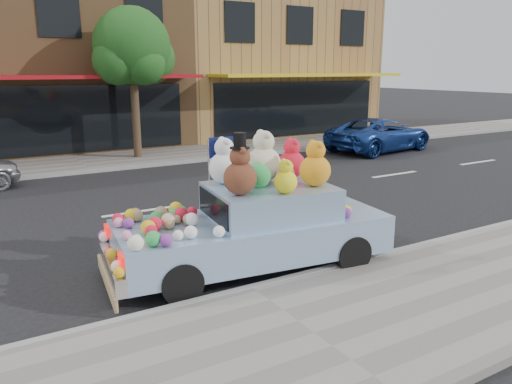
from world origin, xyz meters
TOP-DOWN VIEW (x-y plane):
  - ground at (0.00, 0.00)m, footprint 120.00×120.00m
  - near_sidewalk at (0.00, -6.50)m, footprint 60.00×3.00m
  - far_sidewalk at (0.00, 6.50)m, footprint 60.00×3.00m
  - near_kerb at (0.00, -5.00)m, footprint 60.00×0.12m
  - far_kerb at (0.00, 5.00)m, footprint 60.00×0.12m
  - storefront_mid at (0.00, 11.97)m, footprint 10.00×9.80m
  - storefront_right at (10.00, 11.97)m, footprint 10.00×9.80m
  - street_tree at (2.03, 6.55)m, footprint 3.00×2.70m
  - car_blue at (10.85, 3.61)m, footprint 4.93×2.81m
  - art_car at (0.54, -4.15)m, footprint 4.66×2.26m

SIDE VIEW (x-z plane):
  - ground at x=0.00m, z-range 0.00..0.00m
  - near_sidewalk at x=0.00m, z-range 0.00..0.12m
  - far_sidewalk at x=0.00m, z-range 0.00..0.12m
  - near_kerb at x=0.00m, z-range 0.00..0.13m
  - far_kerb at x=0.00m, z-range 0.00..0.13m
  - car_blue at x=10.85m, z-range 0.00..1.30m
  - art_car at x=0.54m, z-range -0.33..1.95m
  - storefront_mid at x=0.00m, z-range -0.01..7.29m
  - storefront_right at x=10.00m, z-range -0.01..7.29m
  - street_tree at x=2.03m, z-range 1.08..6.30m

